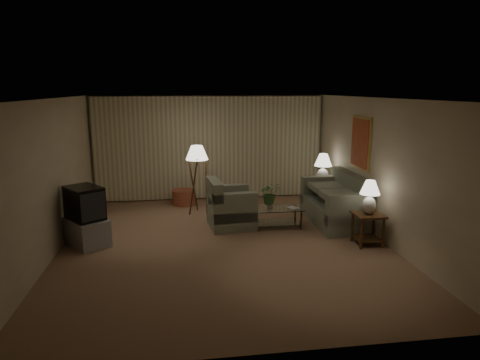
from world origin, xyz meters
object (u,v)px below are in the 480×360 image
Objects in this scene: table_lamp_near at (370,194)px; crt_tv at (84,203)px; ottoman at (184,197)px; sofa at (334,204)px; side_table_far at (322,192)px; coffee_table at (276,214)px; side_table_near at (368,224)px; table_lamp_far at (323,166)px; armchair at (231,208)px; floor_lamp at (197,178)px; tv_cabinet at (87,232)px; vase at (270,205)px.

crt_tv is at bearing 171.70° from table_lamp_near.
ottoman is at bearing 108.13° from crt_tv.
sofa is 1.26m from side_table_far.
coffee_table is 2.84m from ottoman.
sofa is at bearing -31.85° from ottoman.
ottoman is at bearing 167.50° from side_table_far.
coffee_table is 1.24× the size of crt_tv.
side_table_near is 0.82× the size of table_lamp_far.
floor_lamp reaches higher than armchair.
tv_cabinet is at bearing -83.18° from sofa.
floor_lamp is (2.16, 1.78, 0.59)m from tv_cabinet.
table_lamp_near is at bearing -90.00° from table_lamp_far.
sofa reaches higher than ottoman.
sofa reaches higher than side_table_near.
crt_tv is at bearing -140.60° from floor_lamp.
armchair is 2.92m from crt_tv.
table_lamp_far is at bearing 73.03° from crt_tv.
coffee_table is at bearing -47.62° from ottoman.
table_lamp_near is 3.95× the size of vase.
tv_cabinet is at bearing -172.23° from vase.
crt_tv is (-5.20, 0.76, -0.17)m from table_lamp_near.
armchair is at bearing 168.62° from coffee_table.
table_lamp_far is 0.68× the size of coffee_table.
armchair reaches higher than coffee_table.
table_lamp_far is at bearing 73.03° from tv_cabinet.
armchair is 2.15m from ottoman.
side_table_near is 3.98m from floor_lamp.
side_table_far is 0.56× the size of coffee_table.
table_lamp_far is at bearing -12.50° from ottoman.
side_table_near is at bearing -44.86° from ottoman.
tv_cabinet reaches higher than ottoman.
vase is at bearing 142.00° from table_lamp_near.
armchair is at bearing -154.03° from table_lamp_far.
tv_cabinet is at bearing 171.70° from table_lamp_near.
side_table_near is (2.39, -1.44, 0.01)m from armchair.
crt_tv is (-3.75, -0.49, 0.53)m from coffee_table.
table_lamp_near is 0.86× the size of table_lamp_far.
floor_lamp is (-3.04, 2.53, -0.14)m from table_lamp_near.
side_table_far is 1.98m from coffee_table.
table_lamp_near is at bearing -38.00° from vase.
side_table_far is at bearing 0.00° from table_lamp_far.
side_table_far is at bearing 173.30° from sofa.
floor_lamp is at bearing 141.04° from coffee_table.
armchair reaches higher than tv_cabinet.
crt_tv is at bearing -172.54° from coffee_table.
crt_tv is at bearing -172.23° from vase.
sofa is 1.83× the size of tv_cabinet.
side_table_far is at bearing -69.26° from armchair.
table_lamp_near reaches higher than ottoman.
crt_tv reaches higher than ottoman.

